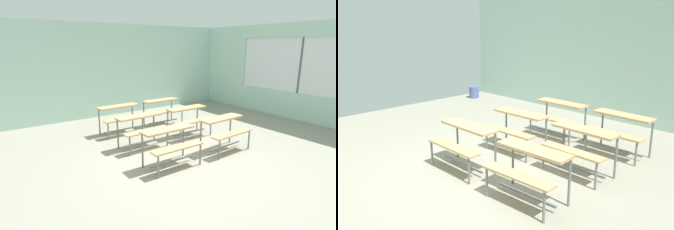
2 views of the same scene
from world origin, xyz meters
The scene contains 9 objects.
ground centered at (0.00, 0.00, -0.03)m, with size 10.00×9.00×0.05m, color gray.
wall_back centered at (0.00, 4.50, 1.50)m, with size 10.00×0.12×3.00m, color silver.
desk_bench_r0c0 centered at (-0.28, 0.01, 0.56)m, with size 1.10×0.59×0.74m.
desk_bench_r0c1 centered at (1.18, -0.02, 0.56)m, with size 1.12×0.64×0.74m.
desk_bench_r1c0 centered at (-0.23, 1.22, 0.56)m, with size 1.12×0.63×0.74m.
desk_bench_r1c1 centered at (1.17, 1.22, 0.56)m, with size 1.11×0.60×0.74m.
desk_bench_r2c0 centered at (-0.19, 2.44, 0.56)m, with size 1.11×0.61×0.74m.
desk_bench_r2c1 centered at (1.19, 2.46, 0.56)m, with size 1.11×0.61×0.74m.
trash_bin centered at (-4.40, 3.63, 0.18)m, with size 0.31×0.31×0.36m, color #51609E.
Camera 2 is at (4.10, -3.32, 2.44)m, focal length 37.66 mm.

